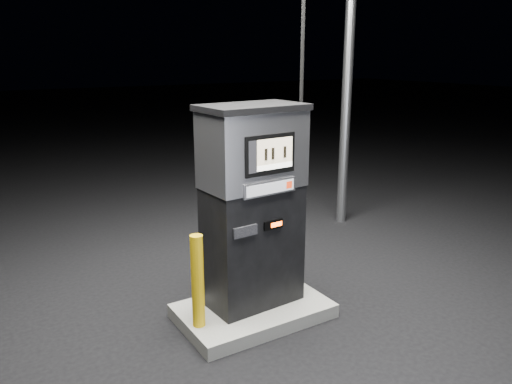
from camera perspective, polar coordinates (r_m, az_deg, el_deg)
ground at (r=5.67m, az=-0.33°, el=-14.08°), size 80.00×80.00×0.00m
pump_island at (r=5.63m, az=-0.33°, el=-13.42°), size 1.60×1.00×0.15m
fuel_dispenser at (r=5.26m, az=-0.35°, el=-1.49°), size 1.21×0.70×4.48m
bollard_left at (r=5.03m, az=-6.68°, el=-10.10°), size 0.16×0.16×0.97m
bollard_right at (r=5.81m, az=3.38°, el=-6.73°), size 0.15×0.15×0.90m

